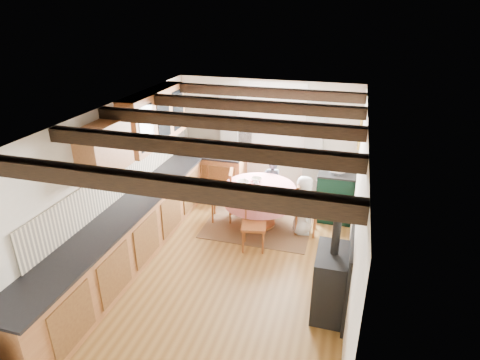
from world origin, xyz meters
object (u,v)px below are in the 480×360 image
(chair_near, at_px, (254,224))
(chair_right, at_px, (307,209))
(aga_range, at_px, (336,190))
(cup, at_px, (256,185))
(child_right, at_px, (303,205))
(dining_table, at_px, (259,206))
(child_far, at_px, (272,184))
(cast_iron_stove, at_px, (333,267))
(chair_left, at_px, (222,196))

(chair_near, relative_size, chair_right, 0.97)
(aga_range, xyz_separation_m, cup, (-1.35, -0.89, 0.34))
(chair_right, bearing_deg, cup, 89.97)
(chair_right, height_order, child_right, child_right)
(dining_table, distance_m, cup, 0.43)
(chair_near, height_order, aga_range, aga_range)
(child_far, bearing_deg, chair_near, 77.57)
(cast_iron_stove, bearing_deg, cup, 127.53)
(cast_iron_stove, relative_size, child_far, 1.39)
(chair_right, height_order, aga_range, aga_range)
(aga_range, xyz_separation_m, child_right, (-0.50, -0.90, 0.06))
(child_far, bearing_deg, cup, 67.36)
(cup, bearing_deg, cast_iron_stove, -52.47)
(cast_iron_stove, bearing_deg, dining_table, 126.14)
(chair_near, bearing_deg, aga_range, 42.81)
(aga_range, bearing_deg, chair_near, -126.45)
(chair_near, distance_m, cup, 0.84)
(chair_left, height_order, cast_iron_stove, cast_iron_stove)
(chair_right, distance_m, cup, 0.98)
(dining_table, xyz_separation_m, child_right, (0.80, -0.04, 0.15))
(chair_near, xyz_separation_m, cast_iron_stove, (1.31, -1.16, 0.25))
(chair_right, xyz_separation_m, cast_iron_stove, (0.54, -1.90, 0.23))
(chair_near, bearing_deg, child_right, 35.32)
(chair_near, bearing_deg, child_far, 80.12)
(cup, bearing_deg, aga_range, 33.26)
(chair_near, height_order, cup, chair_near)
(child_far, bearing_deg, chair_left, 29.73)
(chair_left, bearing_deg, cast_iron_stove, 34.72)
(chair_left, xyz_separation_m, cast_iron_stove, (2.11, -1.95, 0.21))
(cast_iron_stove, bearing_deg, child_far, 116.51)
(chair_near, xyz_separation_m, cup, (-0.15, 0.74, 0.36))
(dining_table, xyz_separation_m, chair_left, (-0.71, 0.02, 0.10))
(cup, bearing_deg, chair_right, 0.19)
(chair_left, bearing_deg, chair_near, 32.94)
(child_right, bearing_deg, cup, 82.45)
(child_right, bearing_deg, child_far, 35.99)
(chair_right, xyz_separation_m, child_right, (-0.07, -0.02, 0.06))
(cast_iron_stove, distance_m, cup, 2.40)
(cast_iron_stove, bearing_deg, chair_right, 105.93)
(chair_left, distance_m, cast_iron_stove, 2.88)
(chair_near, bearing_deg, cup, 90.70)
(dining_table, height_order, chair_right, chair_right)
(child_far, bearing_deg, dining_table, 71.22)
(chair_right, xyz_separation_m, child_far, (-0.79, 0.77, 0.04))
(chair_left, distance_m, chair_right, 1.57)
(aga_range, bearing_deg, cup, -146.74)
(cast_iron_stove, bearing_deg, chair_left, 137.32)
(dining_table, distance_m, cast_iron_stove, 2.41)
(cast_iron_stove, bearing_deg, child_right, 107.88)
(chair_left, bearing_deg, child_right, 75.19)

